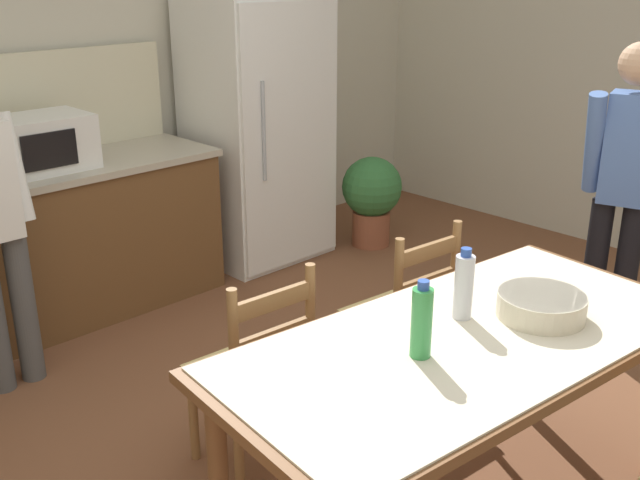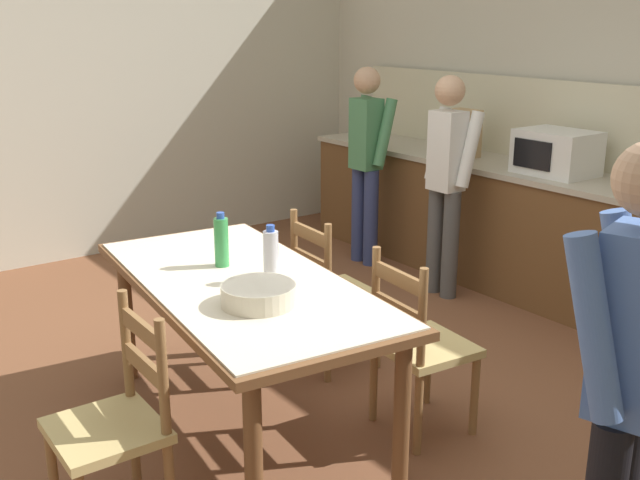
% 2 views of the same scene
% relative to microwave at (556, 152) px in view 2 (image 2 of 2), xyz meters
% --- Properties ---
extents(ground_plane, '(8.32, 8.32, 0.00)m').
position_rel_microwave_xyz_m(ground_plane, '(0.26, -2.21, -1.06)').
color(ground_plane, brown).
extents(wall_back, '(6.52, 0.12, 2.90)m').
position_rel_microwave_xyz_m(wall_back, '(0.26, 0.45, 0.39)').
color(wall_back, beige).
rests_on(wall_back, ground).
extents(wall_left, '(0.12, 5.20, 2.90)m').
position_rel_microwave_xyz_m(wall_left, '(-3.00, -2.21, 0.39)').
color(wall_left, beige).
rests_on(wall_left, ground).
extents(kitchen_counter, '(3.33, 0.66, 0.91)m').
position_rel_microwave_xyz_m(kitchen_counter, '(-0.68, 0.02, -0.60)').
color(kitchen_counter, brown).
rests_on(kitchen_counter, ground).
extents(counter_splashback, '(3.29, 0.03, 0.60)m').
position_rel_microwave_xyz_m(counter_splashback, '(-0.68, 0.33, 0.15)').
color(counter_splashback, beige).
rests_on(counter_splashback, kitchen_counter).
extents(microwave, '(0.50, 0.39, 0.30)m').
position_rel_microwave_xyz_m(microwave, '(0.00, 0.00, 0.00)').
color(microwave, white).
rests_on(microwave, kitchen_counter).
extents(paper_bag, '(0.24, 0.16, 0.36)m').
position_rel_microwave_xyz_m(paper_bag, '(-0.85, -0.01, 0.03)').
color(paper_bag, tan).
rests_on(paper_bag, kitchen_counter).
extents(dining_table, '(1.93, 1.07, 0.78)m').
position_rel_microwave_xyz_m(dining_table, '(0.27, -2.64, -0.37)').
color(dining_table, brown).
rests_on(dining_table, ground).
extents(bottle_near_centre, '(0.07, 0.07, 0.27)m').
position_rel_microwave_xyz_m(bottle_near_centre, '(0.04, -2.62, -0.16)').
color(bottle_near_centre, green).
rests_on(bottle_near_centre, dining_table).
extents(bottle_off_centre, '(0.07, 0.07, 0.27)m').
position_rel_microwave_xyz_m(bottle_off_centre, '(0.37, -2.54, -0.16)').
color(bottle_off_centre, silver).
rests_on(bottle_off_centre, dining_table).
extents(serving_bowl, '(0.32, 0.32, 0.09)m').
position_rel_microwave_xyz_m(serving_bowl, '(0.58, -2.74, -0.23)').
color(serving_bowl, beige).
rests_on(serving_bowl, dining_table).
extents(chair_side_far_right, '(0.46, 0.44, 0.91)m').
position_rel_microwave_xyz_m(chair_side_far_right, '(0.76, -1.97, -0.62)').
color(chair_side_far_right, olive).
rests_on(chair_side_far_right, ground).
extents(chair_side_near_right, '(0.43, 0.41, 0.91)m').
position_rel_microwave_xyz_m(chair_side_near_right, '(0.59, -3.41, -0.62)').
color(chair_side_near_right, olive).
rests_on(chair_side_near_right, ground).
extents(chair_side_far_left, '(0.45, 0.43, 0.91)m').
position_rel_microwave_xyz_m(chair_side_far_left, '(-0.07, -1.87, -0.62)').
color(chair_side_far_left, olive).
rests_on(chair_side_far_left, ground).
extents(person_at_sink, '(0.40, 0.27, 1.58)m').
position_rel_microwave_xyz_m(person_at_sink, '(-1.42, -0.50, -0.17)').
color(person_at_sink, navy).
rests_on(person_at_sink, ground).
extents(person_at_counter, '(0.40, 0.27, 1.57)m').
position_rel_microwave_xyz_m(person_at_counter, '(-0.51, -0.52, -0.18)').
color(person_at_counter, '#4C4C4C').
rests_on(person_at_counter, ground).
extents(person_by_table, '(0.35, 0.46, 1.63)m').
position_rel_microwave_xyz_m(person_by_table, '(2.03, -2.36, -0.15)').
color(person_by_table, black).
rests_on(person_by_table, ground).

